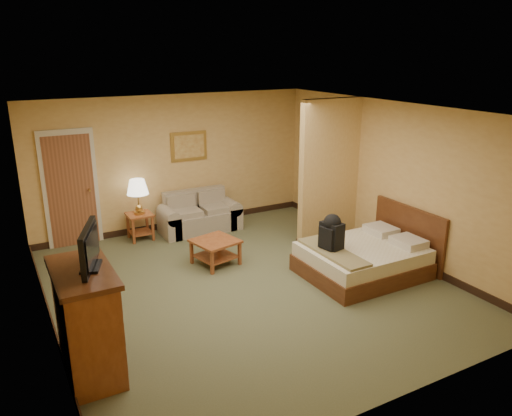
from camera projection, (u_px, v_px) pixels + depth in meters
floor at (247, 285)px, 7.52m from camera, size 6.00×6.00×0.00m
ceiling at (246, 111)px, 6.73m from camera, size 6.00×6.00×0.00m
back_wall at (174, 163)px, 9.63m from camera, size 5.50×0.02×2.60m
left_wall at (40, 236)px, 5.87m from camera, size 0.02×6.00×2.60m
right_wall at (391, 180)px, 8.39m from camera, size 0.02×6.00×2.60m
partition at (329, 172)px, 8.88m from camera, size 1.20×0.15×2.60m
door at (71, 190)px, 8.79m from camera, size 0.94×0.16×2.10m
baseboard at (178, 223)px, 10.00m from camera, size 5.50×0.02×0.12m
loveseat at (199, 218)px, 9.73m from camera, size 1.54×0.72×0.78m
side_table at (140, 222)px, 9.25m from camera, size 0.45×0.45×0.50m
table_lamp at (137, 188)px, 9.04m from camera, size 0.39×0.39×0.65m
coffee_table at (215, 247)px, 8.17m from camera, size 0.79×0.79×0.42m
wall_picture at (189, 146)px, 9.66m from camera, size 0.73×0.04×0.57m
dresser at (87, 321)px, 5.34m from camera, size 0.60×1.14×1.22m
tv at (89, 249)px, 5.13m from camera, size 0.31×0.71×0.45m
bed at (366, 258)px, 7.83m from camera, size 1.88×1.51×0.98m
backpack at (332, 231)px, 7.49m from camera, size 0.28×0.37×0.58m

